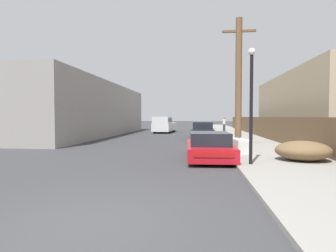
# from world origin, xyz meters

# --- Properties ---
(ground_plane) EXTENTS (220.00, 220.00, 0.00)m
(ground_plane) POSITION_xyz_m (0.00, 0.00, 0.00)
(ground_plane) COLOR #38383A
(sidewalk_curb) EXTENTS (4.20, 63.00, 0.12)m
(sidewalk_curb) POSITION_xyz_m (5.30, 23.50, 0.06)
(sidewalk_curb) COLOR gray
(sidewalk_curb) RESTS_ON ground
(discarded_fridge) EXTENTS (0.99, 1.71, 0.68)m
(discarded_fridge) POSITION_xyz_m (3.80, 8.89, 0.45)
(discarded_fridge) COLOR silver
(discarded_fridge) RESTS_ON sidewalk_curb
(parked_sports_car_red) EXTENTS (2.10, 4.80, 1.19)m
(parked_sports_car_red) POSITION_xyz_m (2.28, 7.43, 0.54)
(parked_sports_car_red) COLOR red
(parked_sports_car_red) RESTS_ON ground
(car_parked_mid) EXTENTS (1.87, 4.73, 1.43)m
(car_parked_mid) POSITION_xyz_m (2.16, 17.82, 0.67)
(car_parked_mid) COLOR black
(car_parked_mid) RESTS_ON ground
(car_parked_far) EXTENTS (2.08, 4.51, 1.35)m
(car_parked_far) POSITION_xyz_m (2.31, 25.47, 0.63)
(car_parked_far) COLOR gray
(car_parked_far) RESTS_ON ground
(pickup_truck) EXTENTS (2.26, 5.76, 1.87)m
(pickup_truck) POSITION_xyz_m (-2.23, 26.04, 0.94)
(pickup_truck) COLOR silver
(pickup_truck) RESTS_ON ground
(utility_pole) EXTENTS (1.80, 0.35, 7.10)m
(utility_pole) POSITION_xyz_m (3.99, 10.48, 3.75)
(utility_pole) COLOR brown
(utility_pole) RESTS_ON sidewalk_curb
(street_lamp) EXTENTS (0.26, 0.26, 4.23)m
(street_lamp) POSITION_xyz_m (3.74, 5.60, 2.60)
(street_lamp) COLOR black
(street_lamp) RESTS_ON sidewalk_curb
(brush_pile) EXTENTS (2.11, 1.79, 0.78)m
(brush_pile) POSITION_xyz_m (5.96, 6.66, 0.51)
(brush_pile) COLOR brown
(brush_pile) RESTS_ON sidewalk_curb
(wooden_fence) EXTENTS (0.08, 36.75, 1.72)m
(wooden_fence) POSITION_xyz_m (7.25, 20.33, 0.98)
(wooden_fence) COLOR brown
(wooden_fence) RESTS_ON sidewalk_curb
(building_left_block) EXTENTS (7.00, 22.54, 5.13)m
(building_left_block) POSITION_xyz_m (-9.83, 21.06, 2.57)
(building_left_block) COLOR gray
(building_left_block) RESTS_ON ground
(building_right_house) EXTENTS (6.00, 16.41, 5.39)m
(building_right_house) POSITION_xyz_m (11.66, 18.68, 2.70)
(building_right_house) COLOR tan
(building_right_house) RESTS_ON ground
(pedestrian) EXTENTS (0.34, 0.34, 1.75)m
(pedestrian) POSITION_xyz_m (4.85, 27.72, 1.02)
(pedestrian) COLOR #282D42
(pedestrian) RESTS_ON sidewalk_curb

